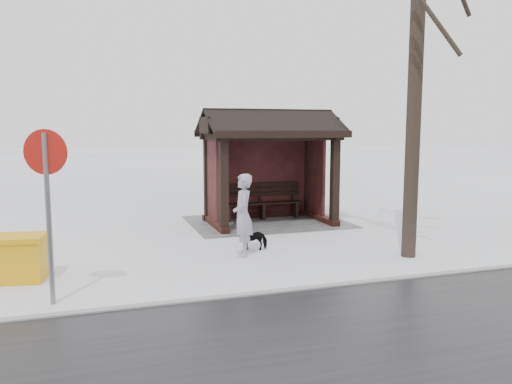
# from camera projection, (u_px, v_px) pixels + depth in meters

# --- Properties ---
(ground) EXTENTS (120.00, 120.00, 0.00)m
(ground) POSITION_uv_depth(u_px,v_px,m) (269.00, 223.00, 13.60)
(ground) COLOR white
(ground) RESTS_ON ground
(kerb) EXTENTS (120.00, 0.15, 0.06)m
(kerb) POSITION_uv_depth(u_px,v_px,m) (378.00, 281.00, 8.41)
(kerb) COLOR gray
(kerb) RESTS_ON ground
(trampled_patch) EXTENTS (4.20, 3.20, 0.02)m
(trampled_patch) POSITION_uv_depth(u_px,v_px,m) (267.00, 222.00, 13.79)
(trampled_patch) COLOR gray
(trampled_patch) RESTS_ON ground
(bus_shelter) EXTENTS (3.60, 2.40, 3.09)m
(bus_shelter) POSITION_uv_depth(u_px,v_px,m) (268.00, 144.00, 13.48)
(bus_shelter) COLOR #3C1A16
(bus_shelter) RESTS_ON ground
(pedestrian) EXTENTS (0.53, 0.69, 1.67)m
(pedestrian) POSITION_uv_depth(u_px,v_px,m) (243.00, 215.00, 10.05)
(pedestrian) COLOR #9A8FA7
(pedestrian) RESTS_ON ground
(dog) EXTENTS (0.65, 0.41, 0.51)m
(dog) POSITION_uv_depth(u_px,v_px,m) (253.00, 238.00, 10.64)
(dog) COLOR black
(dog) RESTS_ON ground
(grit_bin) EXTENTS (1.12, 0.85, 0.78)m
(grit_bin) POSITION_uv_depth(u_px,v_px,m) (14.00, 258.00, 8.43)
(grit_bin) COLOR orange
(grit_bin) RESTS_ON ground
(road_sign) EXTENTS (0.61, 0.30, 2.57)m
(road_sign) POSITION_uv_depth(u_px,v_px,m) (47.00, 181.00, 7.14)
(road_sign) COLOR slate
(road_sign) RESTS_ON ground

